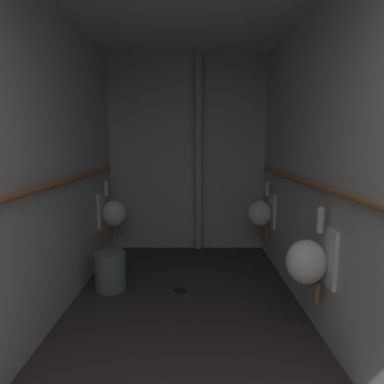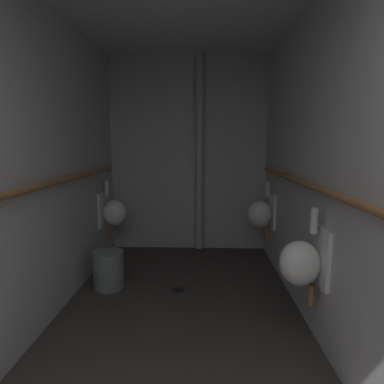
{
  "view_description": "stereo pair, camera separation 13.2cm",
  "coord_description": "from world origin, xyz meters",
  "views": [
    {
      "loc": [
        0.07,
        -0.11,
        1.51
      ],
      "look_at": [
        0.08,
        3.37,
        0.98
      ],
      "focal_mm": 29.46,
      "sensor_mm": 36.0,
      "label": 1
    },
    {
      "loc": [
        0.2,
        -0.11,
        1.51
      ],
      "look_at": [
        0.08,
        3.37,
        0.98
      ],
      "focal_mm": 29.46,
      "sensor_mm": 36.0,
      "label": 2
    }
  ],
  "objects": [
    {
      "name": "wall_right",
      "position": [
        1.13,
        2.17,
        1.35
      ],
      "size": [
        0.06,
        4.47,
        2.7
      ],
      "primitive_type": "cube",
      "color": "#B8B8B8",
      "rests_on": "ground"
    },
    {
      "name": "urinal_left_mid",
      "position": [
        -0.95,
        3.81,
        0.65
      ],
      "size": [
        0.32,
        0.3,
        0.76
      ],
      "color": "white"
    },
    {
      "name": "floor",
      "position": [
        0.0,
        2.17,
        -0.04
      ],
      "size": [
        2.31,
        4.47,
        0.08
      ],
      "primitive_type": "cube",
      "color": "#383330",
      "rests_on": "ground"
    },
    {
      "name": "standpipe_back_wall",
      "position": [
        0.16,
        4.27,
        1.35
      ],
      "size": [
        0.11,
        0.11,
        2.65
      ],
      "primitive_type": "cylinder",
      "color": "#B2B2B2",
      "rests_on": "ground"
    },
    {
      "name": "urinal_right_far",
      "position": [
        0.95,
        3.8,
        0.65
      ],
      "size": [
        0.32,
        0.3,
        0.76
      ],
      "color": "white"
    },
    {
      "name": "urinal_right_mid",
      "position": [
        0.95,
        2.15,
        0.65
      ],
      "size": [
        0.32,
        0.3,
        0.76
      ],
      "color": "white"
    },
    {
      "name": "wall_back",
      "position": [
        0.0,
        4.38,
        1.35
      ],
      "size": [
        2.31,
        0.06,
        2.7
      ],
      "primitive_type": "cube",
      "color": "#B8B8B8",
      "rests_on": "ground"
    },
    {
      "name": "supply_pipe_left",
      "position": [
        -1.04,
        2.2,
        1.19
      ],
      "size": [
        0.06,
        3.69,
        0.06
      ],
      "color": "#936038"
    },
    {
      "name": "wall_left",
      "position": [
        -1.13,
        2.17,
        1.35
      ],
      "size": [
        0.06,
        4.47,
        2.7
      ],
      "primitive_type": "cube",
      "color": "#B8B8B8",
      "rests_on": "ground"
    },
    {
      "name": "floor_drain",
      "position": [
        -0.05,
        2.98,
        0.0
      ],
      "size": [
        0.14,
        0.14,
        0.01
      ],
      "primitive_type": "cylinder",
      "color": "black",
      "rests_on": "ground"
    },
    {
      "name": "supply_pipe_right",
      "position": [
        1.04,
        2.18,
        1.19
      ],
      "size": [
        0.06,
        3.69,
        0.06
      ],
      "color": "#936038"
    },
    {
      "name": "waste_bin",
      "position": [
        -0.79,
        3.02,
        0.2
      ],
      "size": [
        0.32,
        0.32,
        0.39
      ],
      "primitive_type": "cylinder",
      "color": "slate",
      "rests_on": "ground"
    }
  ]
}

